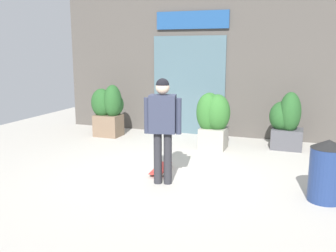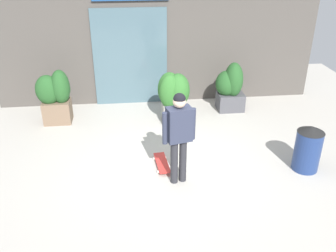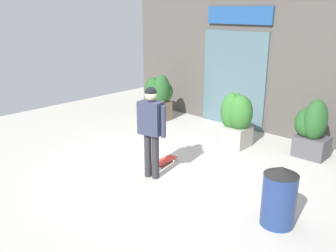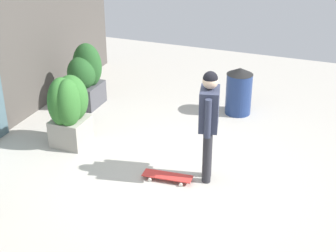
# 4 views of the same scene
# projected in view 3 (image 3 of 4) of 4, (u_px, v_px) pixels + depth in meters

# --- Properties ---
(ground_plane) EXTENTS (12.00, 12.00, 0.00)m
(ground_plane) POSITION_uv_depth(u_px,v_px,m) (166.00, 169.00, 7.04)
(ground_plane) COLOR #B2ADA3
(building_facade) EXTENTS (8.16, 0.31, 3.57)m
(building_facade) POSITION_uv_depth(u_px,v_px,m) (261.00, 60.00, 8.90)
(building_facade) COLOR #4C4742
(building_facade) RESTS_ON ground_plane
(skateboarder) EXTENTS (0.57, 0.35, 1.68)m
(skateboarder) POSITION_uv_depth(u_px,v_px,m) (151.00, 124.00, 6.42)
(skateboarder) COLOR #28282D
(skateboarder) RESTS_ON ground_plane
(skateboard) EXTENTS (0.30, 0.75, 0.08)m
(skateboard) POSITION_uv_depth(u_px,v_px,m) (162.00, 162.00, 7.24)
(skateboard) COLOR red
(skateboard) RESTS_ON ground_plane
(planter_box_left) EXTENTS (0.73, 0.56, 1.21)m
(planter_box_left) POSITION_uv_depth(u_px,v_px,m) (236.00, 116.00, 8.07)
(planter_box_left) COLOR gray
(planter_box_left) RESTS_ON ground_plane
(planter_box_right) EXTENTS (0.72, 0.59, 1.24)m
(planter_box_right) POSITION_uv_depth(u_px,v_px,m) (312.00, 128.00, 7.49)
(planter_box_right) COLOR #47474C
(planter_box_right) RESTS_ON ground_plane
(planter_box_mid) EXTENTS (0.77, 0.65, 1.27)m
(planter_box_mid) POSITION_uv_depth(u_px,v_px,m) (159.00, 96.00, 10.02)
(planter_box_mid) COLOR brown
(planter_box_mid) RESTS_ON ground_plane
(trash_bin) EXTENTS (0.49, 0.49, 0.89)m
(trash_bin) POSITION_uv_depth(u_px,v_px,m) (279.00, 196.00, 5.12)
(trash_bin) COLOR navy
(trash_bin) RESTS_ON ground_plane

